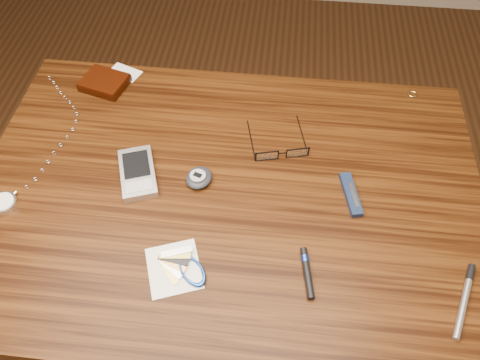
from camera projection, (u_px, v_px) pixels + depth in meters
The scene contains 12 objects.
ground at pixel (232, 325), 1.52m from camera, with size 3.80×3.80×0.00m, color #472814.
desk at pixel (228, 219), 1.00m from camera, with size 1.00×0.70×0.75m.
wallet_and_card at pixel (105, 82), 1.09m from camera, with size 0.13×0.14×0.02m.
eyeglasses at pixel (282, 152), 0.96m from camera, with size 0.14×0.14×0.02m.
gold_ring at pixel (412, 94), 1.08m from camera, with size 0.02×0.02×0.00m, color #E6D76A.
pocket_watch at pixel (8, 197), 0.90m from camera, with size 0.12×0.39×0.02m.
pda_phone at pixel (138, 173), 0.93m from camera, with size 0.10×0.14×0.02m.
pedometer at pixel (199, 178), 0.92m from camera, with size 0.07×0.07×0.02m.
notepad_keys at pixel (183, 268), 0.81m from camera, with size 0.13×0.12×0.01m.
pocket_knife at pixel (351, 194), 0.90m from camera, with size 0.04×0.10×0.01m.
silver_pen at pixel (466, 295), 0.78m from camera, with size 0.06×0.14×0.01m.
black_blue_pen at pixel (307, 271), 0.81m from camera, with size 0.03×0.09×0.01m.
Camera 1 is at (0.08, -0.53, 1.50)m, focal length 35.00 mm.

